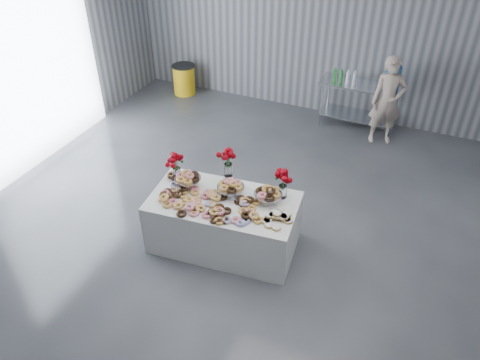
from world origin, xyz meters
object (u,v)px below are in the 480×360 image
object	(u,v)px
display_table	(224,223)
person	(387,101)
water_jug	(393,75)
prep_table	(360,98)
trash_barrel	(184,79)

from	to	relation	value
display_table	person	world-z (taller)	person
display_table	person	size ratio (longest dim) A/B	1.19
water_jug	display_table	bearing A→B (deg)	-109.86
person	display_table	bearing A→B (deg)	-132.30
prep_table	water_jug	xyz separation A→B (m)	(0.50, -0.00, 0.53)
water_jug	person	world-z (taller)	person
display_table	trash_barrel	distance (m)	4.86
display_table	water_jug	bearing A→B (deg)	70.14
display_table	person	bearing A→B (deg)	68.28
water_jug	person	xyz separation A→B (m)	(0.02, -0.31, -0.35)
prep_table	trash_barrel	bearing A→B (deg)	-180.00
trash_barrel	prep_table	bearing A→B (deg)	0.00
display_table	water_jug	distance (m)	4.28
prep_table	water_jug	size ratio (longest dim) A/B	2.71
display_table	water_jug	world-z (taller)	water_jug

